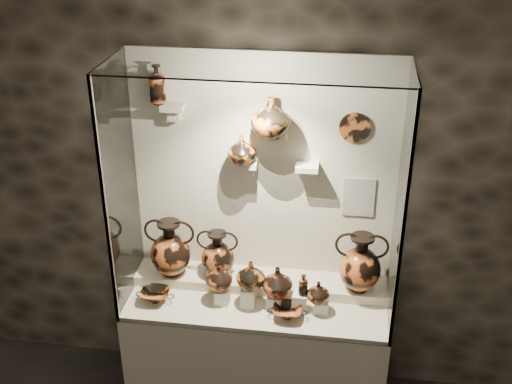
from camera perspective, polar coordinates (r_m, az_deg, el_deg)
wall_back at (r=4.11m, az=0.70°, el=1.67°), size 5.00×0.02×3.20m
plinth at (r=4.51m, az=0.08°, el=-14.03°), size 1.70×0.60×0.80m
front_tier at (r=4.25m, az=0.08°, el=-9.80°), size 1.68×0.58×0.03m
rear_tier at (r=4.37m, az=0.40°, el=-8.07°), size 1.70×0.25×0.10m
back_panel at (r=4.11m, az=0.70°, el=1.64°), size 1.70×0.03×1.60m
glass_front at (r=3.57m, az=-0.57°, el=-2.54°), size 1.70×0.01×1.60m
glass_left at (r=4.02m, az=-11.94°, el=0.42°), size 0.01×0.60×1.60m
glass_right at (r=3.82m, az=12.76°, el=-1.18°), size 0.01×0.60×1.60m
glass_top at (r=3.53m, az=0.09°, el=11.17°), size 1.70×0.60×0.01m
frame_post_left at (r=3.78m, az=-13.26°, el=-1.54°), size 0.02×0.02×1.60m
frame_post_right at (r=3.56m, az=12.94°, el=-3.36°), size 0.02×0.02×1.60m
pedestal_a at (r=4.20m, az=-3.03°, el=-9.24°), size 0.09×0.09×0.10m
pedestal_b at (r=4.17m, az=-0.71°, el=-9.28°), size 0.09×0.09×0.13m
pedestal_c at (r=4.16m, az=1.64°, el=-9.69°), size 0.09×0.09×0.09m
pedestal_d at (r=4.14m, az=3.88°, el=-9.69°), size 0.09×0.09×0.12m
pedestal_e at (r=4.15m, az=5.82°, el=-10.05°), size 0.09×0.09×0.08m
bracket_ul at (r=3.97m, az=-7.38°, el=7.52°), size 0.14×0.12×0.04m
bracket_ca at (r=4.01m, az=-0.85°, el=2.56°), size 0.14×0.12×0.04m
bracket_cb at (r=3.91m, az=2.04°, el=5.06°), size 0.10×0.12×0.04m
bracket_cc at (r=3.97m, az=4.57°, el=2.23°), size 0.14×0.12×0.04m
amphora_left at (r=4.30m, az=-7.63°, el=-4.97°), size 0.33×0.33×0.40m
amphora_mid at (r=4.27m, az=-3.42°, el=-5.52°), size 0.34×0.34×0.33m
amphora_right at (r=4.17m, az=9.27°, el=-6.22°), size 0.40×0.40×0.40m
jug_a at (r=4.13m, az=-3.30°, el=-7.53°), size 0.21×0.21×0.18m
jug_b at (r=4.08m, az=-0.46°, el=-7.39°), size 0.25×0.25×0.19m
jug_c at (r=4.09m, az=1.92°, el=-7.94°), size 0.20×0.20×0.20m
jug_e at (r=4.07m, az=5.55°, el=-8.83°), size 0.16×0.16×0.15m
lekythos_small at (r=4.06m, az=4.23°, el=-8.12°), size 0.08×0.08×0.16m
kylix_left at (r=4.26m, az=-8.96°, el=-9.02°), size 0.30×0.28×0.10m
kylix_right at (r=4.08m, az=2.80°, el=-10.55°), size 0.29×0.27×0.10m
lekythos_tall at (r=3.94m, az=-8.78°, el=9.60°), size 0.14×0.14×0.27m
ovoid_vase_a at (r=3.94m, az=-1.28°, el=3.79°), size 0.22×0.22×0.18m
ovoid_vase_b at (r=3.80m, az=1.32°, el=6.68°), size 0.30×0.30×0.25m
wall_plate at (r=3.92m, az=8.78°, el=5.68°), size 0.19×0.02×0.19m
info_placard at (r=4.12m, az=9.13°, el=-0.45°), size 0.20×0.01×0.26m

